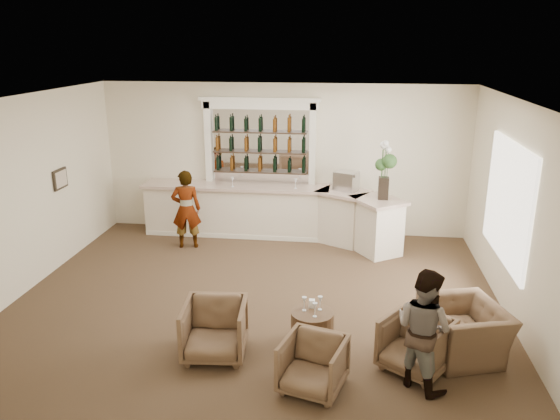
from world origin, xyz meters
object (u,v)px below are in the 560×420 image
(espresso_machine, at_px, (346,181))
(bar_counter, at_px, (273,213))
(sommelier, at_px, (186,209))
(armchair_left, at_px, (215,330))
(armchair_center, at_px, (313,365))
(armchair_right, at_px, (416,344))
(guest, at_px, (423,329))
(armchair_far, at_px, (464,330))
(cocktail_table, at_px, (312,328))
(flower_vase, at_px, (385,167))

(espresso_machine, bearing_deg, bar_counter, -155.94)
(sommelier, height_order, armchair_left, sommelier)
(armchair_center, distance_m, armchair_right, 1.43)
(armchair_right, bearing_deg, espresso_machine, 136.11)
(guest, bearing_deg, sommelier, -2.21)
(sommelier, xyz_separation_m, armchair_left, (1.57, -3.97, -0.43))
(armchair_center, relative_size, armchair_far, 0.68)
(cocktail_table, relative_size, armchair_left, 0.71)
(armchair_right, distance_m, armchair_far, 0.84)
(armchair_center, bearing_deg, sommelier, 138.80)
(armchair_center, bearing_deg, cocktail_table, 110.46)
(armchair_left, xyz_separation_m, armchair_center, (1.38, -0.59, -0.05))
(bar_counter, distance_m, flower_vase, 2.67)
(sommelier, bearing_deg, cocktail_table, 117.04)
(armchair_right, bearing_deg, cocktail_table, -164.33)
(armchair_center, distance_m, flower_vase, 5.09)
(cocktail_table, height_order, armchair_center, armchair_center)
(cocktail_table, height_order, armchair_right, armchair_right)
(sommelier, distance_m, armchair_far, 6.08)
(armchair_right, bearing_deg, armchair_center, -121.10)
(armchair_right, bearing_deg, guest, -51.65)
(bar_counter, bearing_deg, guest, -63.00)
(bar_counter, height_order, armchair_right, bar_counter)
(armchair_right, bearing_deg, armchair_far, 68.57)
(guest, height_order, flower_vase, flower_vase)
(armchair_left, bearing_deg, armchair_right, -4.80)
(guest, bearing_deg, flower_vase, -43.41)
(guest, relative_size, armchair_far, 1.41)
(armchair_left, distance_m, armchair_center, 1.51)
(armchair_far, bearing_deg, cocktail_table, -107.69)
(guest, height_order, armchair_right, guest)
(bar_counter, relative_size, flower_vase, 4.89)
(flower_vase, bearing_deg, espresso_machine, 141.86)
(cocktail_table, distance_m, armchair_left, 1.39)
(bar_counter, relative_size, sommelier, 3.47)
(armchair_far, bearing_deg, guest, -57.96)
(armchair_left, xyz_separation_m, armchair_right, (2.68, 0.00, -0.02))
(sommelier, distance_m, flower_vase, 4.11)
(flower_vase, bearing_deg, armchair_far, -75.38)
(sommelier, bearing_deg, armchair_right, 124.73)
(armchair_left, relative_size, armchair_far, 0.77)
(cocktail_table, height_order, sommelier, sommelier)
(espresso_machine, xyz_separation_m, flower_vase, (0.74, -0.58, 0.46))
(guest, xyz_separation_m, armchair_far, (0.67, 0.80, -0.42))
(cocktail_table, height_order, flower_vase, flower_vase)
(bar_counter, xyz_separation_m, cocktail_table, (1.18, -4.30, -0.32))
(cocktail_table, relative_size, sommelier, 0.37)
(armchair_center, xyz_separation_m, armchair_far, (2.00, 1.08, 0.02))
(bar_counter, distance_m, espresso_machine, 1.74)
(sommelier, relative_size, armchair_right, 2.03)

